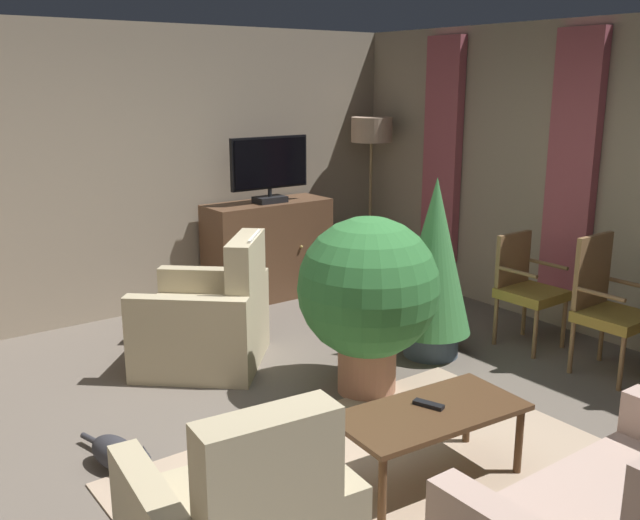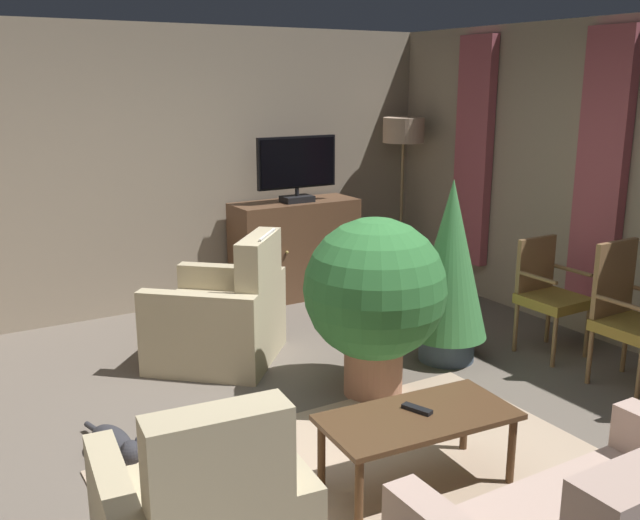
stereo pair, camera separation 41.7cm
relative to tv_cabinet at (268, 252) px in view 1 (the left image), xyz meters
The scene contains 17 objects.
ground_plane 2.97m from the tv_cabinet, 114.75° to the right, with size 6.28×6.52×0.04m, color #665B51.
wall_back 1.53m from the tv_cabinet, 164.06° to the left, with size 6.28×0.10×2.65m, color gray.
wall_right_with_window 3.25m from the tv_cabinet, 57.97° to the right, with size 0.10×6.52×2.65m, color gray.
curtain_panel_near 2.98m from the tv_cabinet, 56.50° to the right, with size 0.10×0.44×2.22m, color #A34C56.
curtain_panel_far 2.03m from the tv_cabinet, 28.59° to the right, with size 0.10×0.44×2.22m, color #A34C56.
rug_central 3.49m from the tv_cabinet, 112.39° to the right, with size 2.72×1.71×0.01m, color tan.
tv_cabinet is the anchor object (origin of this frame).
television 0.86m from the tv_cabinet, 90.00° to the right, with size 0.85×0.20×0.64m.
coffee_table 3.61m from the tv_cabinet, 108.40° to the right, with size 1.09×0.59×0.43m.
tv_remote 3.57m from the tv_cabinet, 108.30° to the right, with size 0.17×0.05×0.02m, color black.
armchair_beside_cabinet 1.79m from the tv_cabinet, 137.60° to the right, with size 1.29×1.29×1.04m.
side_chair_nearest_door 3.27m from the tv_cabinet, 72.36° to the right, with size 0.47×0.47×1.04m.
side_chair_tucked_against_wall 2.59m from the tv_cabinet, 67.46° to the right, with size 0.45×0.46×0.93m.
potted_plant_leafy_by_curtain 2.43m from the tv_cabinet, 105.76° to the right, with size 0.99×0.99×1.26m.
potted_plant_small_fern_corner 2.13m from the tv_cabinet, 84.48° to the right, with size 0.61×0.61×1.44m.
cat 3.39m from the tv_cabinet, 137.11° to the right, with size 0.27×0.68×0.20m.
floor_lamp 1.64m from the tv_cabinet, ahead, with size 0.43×0.43×1.77m.
Camera 1 is at (-2.48, -3.23, 2.16)m, focal length 39.89 mm.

